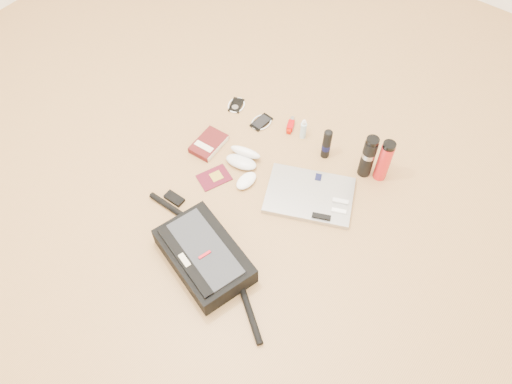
# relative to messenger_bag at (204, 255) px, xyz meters

# --- Properties ---
(ground) EXTENTS (4.00, 4.00, 0.00)m
(ground) POSITION_rel_messenger_bag_xyz_m (-0.02, 0.30, -0.05)
(ground) COLOR #A67845
(ground) RESTS_ON ground
(messenger_bag) EXTENTS (0.78, 0.34, 0.11)m
(messenger_bag) POSITION_rel_messenger_bag_xyz_m (0.00, 0.00, 0.00)
(messenger_bag) COLOR black
(messenger_bag) RESTS_ON ground
(laptop) EXTENTS (0.44, 0.39, 0.04)m
(laptop) POSITION_rel_messenger_bag_xyz_m (0.16, 0.51, -0.04)
(laptop) COLOR #A5A5A7
(laptop) RESTS_ON ground
(book) EXTENTS (0.12, 0.18, 0.03)m
(book) POSITION_rel_messenger_bag_xyz_m (-0.37, 0.47, -0.04)
(book) COLOR #470F10
(book) RESTS_ON ground
(passport) EXTENTS (0.15, 0.17, 0.01)m
(passport) POSITION_rel_messenger_bag_xyz_m (-0.24, 0.34, -0.05)
(passport) COLOR #4A0B1A
(passport) RESTS_ON ground
(mouse) EXTENTS (0.07, 0.11, 0.04)m
(mouse) POSITION_rel_messenger_bag_xyz_m (-0.10, 0.40, -0.03)
(mouse) COLOR white
(mouse) RESTS_ON ground
(sunglasses_case) EXTENTS (0.17, 0.15, 0.08)m
(sunglasses_case) POSITION_rel_messenger_bag_xyz_m (-0.19, 0.49, -0.02)
(sunglasses_case) COLOR silver
(sunglasses_case) RESTS_ON ground
(ipod) EXTENTS (0.11, 0.11, 0.01)m
(ipod) POSITION_rel_messenger_bag_xyz_m (-0.43, 0.74, -0.05)
(ipod) COLOR black
(ipod) RESTS_ON ground
(phone) EXTENTS (0.09, 0.11, 0.01)m
(phone) POSITION_rel_messenger_bag_xyz_m (-0.27, 0.73, -0.04)
(phone) COLOR black
(phone) RESTS_ON ground
(inhaler) EXTENTS (0.06, 0.10, 0.03)m
(inhaler) POSITION_rel_messenger_bag_xyz_m (-0.14, 0.79, -0.04)
(inhaler) COLOR #A60509
(inhaler) RESTS_ON ground
(spray_bottle) EXTENTS (0.03, 0.03, 0.11)m
(spray_bottle) POSITION_rel_messenger_bag_xyz_m (-0.06, 0.78, -0.00)
(spray_bottle) COLOR #AFD6EA
(spray_bottle) RESTS_ON ground
(aerosol_can) EXTENTS (0.04, 0.04, 0.17)m
(aerosol_can) POSITION_rel_messenger_bag_xyz_m (0.09, 0.75, 0.03)
(aerosol_can) COLOR black
(aerosol_can) RESTS_ON ground
(thermos_black) EXTENTS (0.08, 0.08, 0.23)m
(thermos_black) POSITION_rel_messenger_bag_xyz_m (0.28, 0.77, 0.06)
(thermos_black) COLOR black
(thermos_black) RESTS_ON ground
(thermos_red) EXTENTS (0.07, 0.07, 0.22)m
(thermos_red) POSITION_rel_messenger_bag_xyz_m (0.34, 0.80, 0.06)
(thermos_red) COLOR red
(thermos_red) RESTS_ON ground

